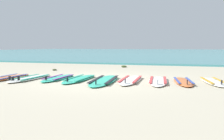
{
  "coord_description": "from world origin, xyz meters",
  "views": [
    {
      "loc": [
        2.68,
        -7.25,
        1.03
      ],
      "look_at": [
        0.28,
        0.73,
        0.25
      ],
      "focal_mm": 41.25,
      "sensor_mm": 36.0,
      "label": 1
    }
  ],
  "objects": [
    {
      "name": "surfboard_4",
      "position": [
        0.33,
        -0.23,
        0.04
      ],
      "size": [
        0.93,
        2.65,
        0.18
      ],
      "color": "#2DB793",
      "rests_on": "ground"
    },
    {
      "name": "surfboard_7",
      "position": [
        2.53,
        0.16,
        0.04
      ],
      "size": [
        0.76,
        1.95,
        0.18
      ],
      "color": "orange",
      "rests_on": "ground"
    },
    {
      "name": "surfboard_6",
      "position": [
        1.84,
        0.09,
        0.04
      ],
      "size": [
        0.76,
        2.19,
        0.18
      ],
      "color": "white",
      "rests_on": "ground"
    },
    {
      "name": "surfboard_1",
      "position": [
        -2.03,
        -0.4,
        0.04
      ],
      "size": [
        0.56,
        2.17,
        0.18
      ],
      "color": "white",
      "rests_on": "ground"
    },
    {
      "name": "surfboard_5",
      "position": [
        1.05,
        0.07,
        0.04
      ],
      "size": [
        0.68,
        2.25,
        0.18
      ],
      "color": "white",
      "rests_on": "ground"
    },
    {
      "name": "surfboard_3",
      "position": [
        -0.5,
        -0.12,
        0.04
      ],
      "size": [
        0.62,
        2.23,
        0.18
      ],
      "color": "#2DB793",
      "rests_on": "ground"
    },
    {
      "name": "seaweed_clump_mid_sand",
      "position": [
        -0.33,
        4.75,
        0.05
      ],
      "size": [
        0.27,
        0.22,
        0.09
      ],
      "primitive_type": "ellipsoid",
      "color": "#384723",
      "rests_on": "ground"
    },
    {
      "name": "seaweed_clump_near_shoreline",
      "position": [
        -2.74,
        2.36,
        0.03
      ],
      "size": [
        0.19,
        0.15,
        0.07
      ],
      "primitive_type": "ellipsoid",
      "color": "#2D381E",
      "rests_on": "ground"
    },
    {
      "name": "sea",
      "position": [
        0.0,
        36.38,
        0.05
      ],
      "size": [
        80.0,
        60.0,
        0.1
      ],
      "primitive_type": "cube",
      "color": "teal",
      "rests_on": "ground"
    },
    {
      "name": "ground_plane",
      "position": [
        0.0,
        0.0,
        0.0
      ],
      "size": [
        80.0,
        80.0,
        0.0
      ],
      "primitive_type": "plane",
      "color": "#B7AD93"
    },
    {
      "name": "surfboard_2",
      "position": [
        -1.22,
        -0.11,
        0.04
      ],
      "size": [
        0.61,
        2.05,
        0.18
      ],
      "color": "#2DB793",
      "rests_on": "ground"
    },
    {
      "name": "surfboard_8",
      "position": [
        3.34,
        0.41,
        0.04
      ],
      "size": [
        0.83,
        2.05,
        0.18
      ],
      "color": "silver",
      "rests_on": "ground"
    },
    {
      "name": "surfboard_0",
      "position": [
        -2.78,
        -0.5,
        0.04
      ],
      "size": [
        0.64,
        2.2,
        0.18
      ],
      "color": "orange",
      "rests_on": "ground"
    }
  ]
}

